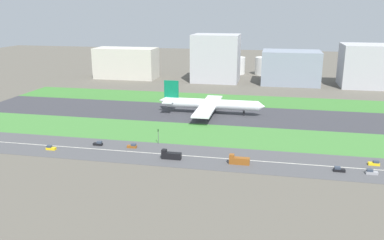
{
  "coord_description": "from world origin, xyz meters",
  "views": [
    {
      "loc": [
        43.72,
        -232.63,
        61.99
      ],
      "look_at": [
        3.01,
        -36.5,
        6.0
      ],
      "focal_mm": 37.37,
      "sensor_mm": 36.0,
      "label": 1
    }
  ],
  "objects_px": {
    "truck_0": "(239,160)",
    "airliner": "(209,104)",
    "terminal_building": "(126,63)",
    "fuel_tank_west": "(236,66)",
    "hangar_building": "(216,58)",
    "office_tower": "(291,68)",
    "truck_1": "(171,155)",
    "car_3": "(339,170)",
    "car_6": "(51,148)",
    "car_4": "(371,172)",
    "traffic_light": "(158,135)",
    "car_5": "(98,144)",
    "car_0": "(132,146)",
    "fuel_tank_centre": "(264,66)",
    "car_2": "(374,163)",
    "cargo_warehouse": "(378,66)"
  },
  "relations": [
    {
      "from": "terminal_building",
      "to": "office_tower",
      "type": "xyz_separation_m",
      "value": [
        147.03,
        0.0,
        0.21
      ]
    },
    {
      "from": "truck_0",
      "to": "fuel_tank_west",
      "type": "distance_m",
      "value": 238.42
    },
    {
      "from": "truck_0",
      "to": "car_6",
      "type": "relative_size",
      "value": 1.91
    },
    {
      "from": "traffic_light",
      "to": "fuel_tank_centre",
      "type": "height_order",
      "value": "fuel_tank_centre"
    },
    {
      "from": "traffic_light",
      "to": "cargo_warehouse",
      "type": "bearing_deg",
      "value": 52.35
    },
    {
      "from": "car_6",
      "to": "truck_1",
      "type": "bearing_deg",
      "value": 180.0
    },
    {
      "from": "terminal_building",
      "to": "car_4",
      "type": "bearing_deg",
      "value": -48.04
    },
    {
      "from": "car_2",
      "to": "truck_1",
      "type": "height_order",
      "value": "truck_1"
    },
    {
      "from": "traffic_light",
      "to": "truck_0",
      "type": "bearing_deg",
      "value": -24.35
    },
    {
      "from": "car_4",
      "to": "office_tower",
      "type": "height_order",
      "value": "office_tower"
    },
    {
      "from": "hangar_building",
      "to": "office_tower",
      "type": "bearing_deg",
      "value": 0.0
    },
    {
      "from": "car_3",
      "to": "fuel_tank_centre",
      "type": "height_order",
      "value": "fuel_tank_centre"
    },
    {
      "from": "traffic_light",
      "to": "hangar_building",
      "type": "height_order",
      "value": "hangar_building"
    },
    {
      "from": "car_4",
      "to": "car_5",
      "type": "relative_size",
      "value": 1.0
    },
    {
      "from": "truck_1",
      "to": "car_2",
      "type": "bearing_deg",
      "value": -173.17
    },
    {
      "from": "hangar_building",
      "to": "traffic_light",
      "type": "bearing_deg",
      "value": -90.52
    },
    {
      "from": "car_3",
      "to": "truck_0",
      "type": "bearing_deg",
      "value": 0.0
    },
    {
      "from": "traffic_light",
      "to": "hangar_building",
      "type": "distance_m",
      "value": 174.75
    },
    {
      "from": "car_5",
      "to": "airliner",
      "type": "bearing_deg",
      "value": 58.77
    },
    {
      "from": "car_2",
      "to": "fuel_tank_centre",
      "type": "bearing_deg",
      "value": 102.96
    },
    {
      "from": "truck_1",
      "to": "car_4",
      "type": "distance_m",
      "value": 80.24
    },
    {
      "from": "car_0",
      "to": "hangar_building",
      "type": "bearing_deg",
      "value": 86.33
    },
    {
      "from": "truck_1",
      "to": "car_3",
      "type": "bearing_deg",
      "value": -180.0
    },
    {
      "from": "truck_1",
      "to": "office_tower",
      "type": "bearing_deg",
      "value": -105.88
    },
    {
      "from": "truck_1",
      "to": "car_4",
      "type": "bearing_deg",
      "value": -180.0
    },
    {
      "from": "car_5",
      "to": "fuel_tank_centre",
      "type": "xyz_separation_m",
      "value": [
        69.05,
        227.0,
        7.51
      ]
    },
    {
      "from": "car_3",
      "to": "airliner",
      "type": "bearing_deg",
      "value": -50.27
    },
    {
      "from": "terminal_building",
      "to": "fuel_tank_west",
      "type": "xyz_separation_m",
      "value": [
        96.18,
        45.0,
        -5.58
      ]
    },
    {
      "from": "truck_0",
      "to": "airliner",
      "type": "bearing_deg",
      "value": -71.91
    },
    {
      "from": "truck_0",
      "to": "fuel_tank_west",
      "type": "bearing_deg",
      "value": -83.94
    },
    {
      "from": "car_6",
      "to": "airliner",
      "type": "bearing_deg",
      "value": -127.54
    },
    {
      "from": "car_4",
      "to": "office_tower",
      "type": "bearing_deg",
      "value": -82.4
    },
    {
      "from": "car_3",
      "to": "traffic_light",
      "type": "xyz_separation_m",
      "value": [
        -79.1,
        17.99,
        3.37
      ]
    },
    {
      "from": "airliner",
      "to": "truck_1",
      "type": "relative_size",
      "value": 7.74
    },
    {
      "from": "car_4",
      "to": "truck_0",
      "type": "distance_m",
      "value": 51.31
    },
    {
      "from": "car_5",
      "to": "hangar_building",
      "type": "xyz_separation_m",
      "value": [
        28.53,
        182.0,
        19.43
      ]
    },
    {
      "from": "car_2",
      "to": "car_4",
      "type": "relative_size",
      "value": 1.0
    },
    {
      "from": "car_6",
      "to": "truck_0",
      "type": "bearing_deg",
      "value": 180.0
    },
    {
      "from": "car_4",
      "to": "car_0",
      "type": "bearing_deg",
      "value": -5.65
    },
    {
      "from": "traffic_light",
      "to": "terminal_building",
      "type": "relative_size",
      "value": 0.13
    },
    {
      "from": "truck_0",
      "to": "hangar_building",
      "type": "relative_size",
      "value": 0.21
    },
    {
      "from": "truck_0",
      "to": "car_6",
      "type": "height_order",
      "value": "truck_0"
    },
    {
      "from": "car_4",
      "to": "hangar_building",
      "type": "distance_m",
      "value": 212.72
    },
    {
      "from": "car_3",
      "to": "office_tower",
      "type": "height_order",
      "value": "office_tower"
    },
    {
      "from": "truck_1",
      "to": "car_4",
      "type": "height_order",
      "value": "truck_1"
    },
    {
      "from": "truck_1",
      "to": "car_6",
      "type": "height_order",
      "value": "truck_1"
    },
    {
      "from": "car_5",
      "to": "car_0",
      "type": "bearing_deg",
      "value": 0.0
    },
    {
      "from": "terminal_building",
      "to": "fuel_tank_centre",
      "type": "bearing_deg",
      "value": 19.99
    },
    {
      "from": "airliner",
      "to": "terminal_building",
      "type": "bearing_deg",
      "value": 130.06
    },
    {
      "from": "car_5",
      "to": "terminal_building",
      "type": "xyz_separation_m",
      "value": [
        -54.62,
        182.0,
        12.84
      ]
    }
  ]
}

